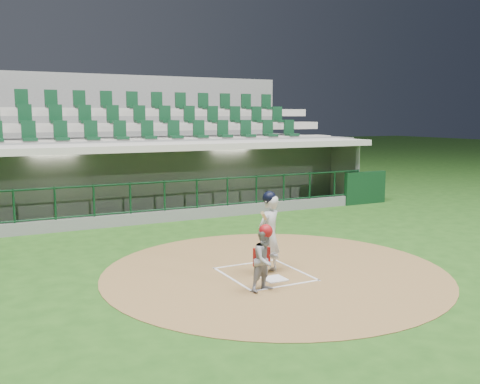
% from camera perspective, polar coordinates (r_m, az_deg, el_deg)
% --- Properties ---
extents(ground, '(120.00, 120.00, 0.00)m').
position_cam_1_polar(ground, '(11.39, 1.89, -8.42)').
color(ground, '#1E4814').
rests_on(ground, ground).
extents(dirt_circle, '(7.20, 7.20, 0.01)m').
position_cam_1_polar(dirt_circle, '(11.37, 3.72, -8.44)').
color(dirt_circle, brown).
rests_on(dirt_circle, ground).
extents(home_plate, '(0.43, 0.43, 0.02)m').
position_cam_1_polar(home_plate, '(10.81, 3.70, -9.24)').
color(home_plate, white).
rests_on(home_plate, dirt_circle).
extents(batter_box_chalk, '(1.55, 1.80, 0.01)m').
position_cam_1_polar(batter_box_chalk, '(11.14, 2.64, -8.73)').
color(batter_box_chalk, white).
rests_on(batter_box_chalk, ground).
extents(dugout_structure, '(16.40, 3.70, 3.00)m').
position_cam_1_polar(dugout_structure, '(18.29, -10.09, 0.80)').
color(dugout_structure, slate).
rests_on(dugout_structure, ground).
extents(seating_deck, '(17.00, 6.72, 5.15)m').
position_cam_1_polar(seating_deck, '(21.22, -12.43, 2.98)').
color(seating_deck, slate).
rests_on(seating_deck, ground).
extents(batter, '(0.89, 0.95, 1.71)m').
position_cam_1_polar(batter, '(11.05, 3.12, -4.28)').
color(batter, silver).
rests_on(batter, dirt_circle).
extents(catcher, '(0.66, 0.57, 1.26)m').
position_cam_1_polar(catcher, '(9.98, 2.73, -7.06)').
color(catcher, '#99999F').
rests_on(catcher, dirt_circle).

